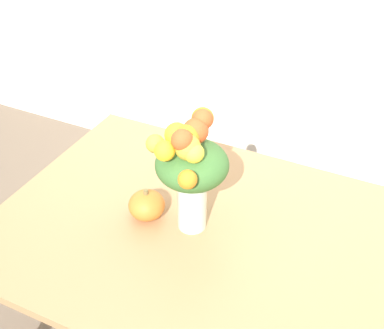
% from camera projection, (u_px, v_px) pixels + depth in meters
% --- Properties ---
extents(dining_table, '(1.46, 1.04, 0.77)m').
position_uv_depth(dining_table, '(209.00, 252.00, 1.84)').
color(dining_table, '#9E754C').
rests_on(dining_table, ground_plane).
extents(flower_vase, '(0.28, 0.27, 0.42)m').
position_uv_depth(flower_vase, '(190.00, 166.00, 1.67)').
color(flower_vase, '#B2CCBC').
rests_on(flower_vase, dining_table).
extents(pumpkin, '(0.13, 0.13, 0.12)m').
position_uv_depth(pumpkin, '(147.00, 205.00, 1.82)').
color(pumpkin, orange).
rests_on(pumpkin, dining_table).
extents(dining_chair_near_window, '(0.46, 0.46, 0.99)m').
position_uv_depth(dining_chair_near_window, '(335.00, 173.00, 2.48)').
color(dining_chair_near_window, silver).
rests_on(dining_chair_near_window, ground_plane).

